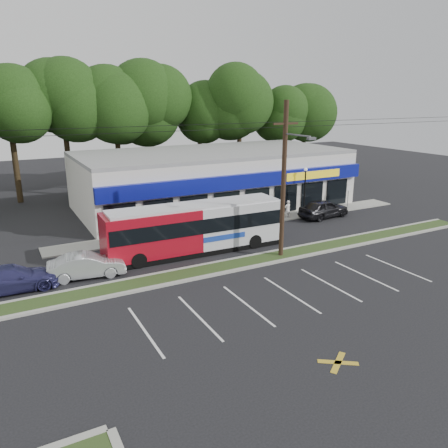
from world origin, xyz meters
TOP-DOWN VIEW (x-y plane):
  - ground at (0.00, 0.00)m, footprint 120.00×120.00m
  - grass_strip at (0.00, 1.00)m, footprint 40.00×1.60m
  - curb_south at (0.00, 0.15)m, footprint 40.00×0.25m
  - curb_north at (0.00, 1.85)m, footprint 40.00×0.25m
  - sidewalk at (5.00, 9.00)m, footprint 32.00×2.20m
  - strip_mall at (5.50, 15.91)m, footprint 25.00×12.55m
  - utility_pole at (2.83, 0.93)m, footprint 50.00×2.77m
  - lamp_post at (11.00, 8.80)m, footprint 0.30×0.30m
  - sign_post at (16.00, 8.57)m, footprint 0.45×0.10m
  - tree_line at (4.00, 26.00)m, footprint 46.76×6.76m
  - metrobus at (-1.55, 4.50)m, footprint 12.44×2.93m
  - car_dark at (11.97, 7.28)m, footprint 4.93×2.34m
  - car_silver at (-9.00, 3.50)m, footprint 4.52×2.06m
  - car_blue at (-13.00, 3.50)m, footprint 4.98×2.10m
  - pedestrian_a at (9.00, 8.50)m, footprint 0.60×0.40m
  - pedestrian_b at (5.05, 8.50)m, footprint 1.15×1.10m

SIDE VIEW (x-z plane):
  - ground at x=0.00m, z-range 0.00..0.00m
  - sidewalk at x=5.00m, z-range 0.00..0.10m
  - grass_strip at x=0.00m, z-range 0.00..0.12m
  - curb_south at x=0.00m, z-range 0.00..0.14m
  - curb_north at x=0.00m, z-range 0.00..0.14m
  - car_blue at x=-13.00m, z-range 0.00..1.43m
  - car_silver at x=-9.00m, z-range 0.00..1.44m
  - pedestrian_a at x=9.00m, z-range 0.00..1.62m
  - car_dark at x=11.97m, z-range 0.00..1.63m
  - pedestrian_b at x=5.05m, z-range 0.00..1.88m
  - sign_post at x=16.00m, z-range 0.44..2.67m
  - metrobus at x=-1.55m, z-range 0.10..3.43m
  - strip_mall at x=5.50m, z-range 0.00..5.30m
  - lamp_post at x=11.00m, z-range 0.55..4.80m
  - utility_pole at x=2.83m, z-range 0.41..10.41m
  - tree_line at x=4.00m, z-range 2.50..14.33m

